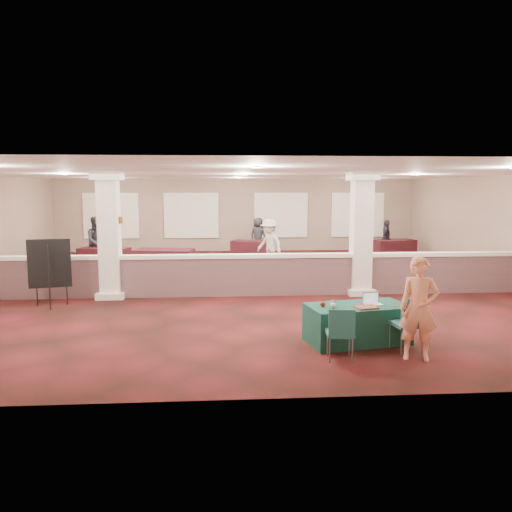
{
  "coord_description": "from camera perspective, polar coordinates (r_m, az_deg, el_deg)",
  "views": [
    {
      "loc": [
        -0.65,
        -14.33,
        2.8
      ],
      "look_at": [
        0.2,
        -2.0,
        1.11
      ],
      "focal_mm": 35.0,
      "sensor_mm": 36.0,
      "label": 1
    }
  ],
  "objects": [
    {
      "name": "conf_chair_main",
      "position": [
        8.96,
        17.13,
        -6.94
      ],
      "size": [
        0.56,
        0.57,
        0.98
      ],
      "rotation": [
        0.0,
        0.0,
        0.17
      ],
      "color": "#1D5054",
      "rests_on": "ground"
    },
    {
      "name": "woman",
      "position": [
        8.57,
        18.12,
        -5.73
      ],
      "size": [
        0.71,
        0.57,
        1.71
      ],
      "primitive_type": "imported",
      "rotation": [
        0.0,
        0.0,
        -0.29
      ],
      "color": "#E47963",
      "rests_on": "ground"
    },
    {
      "name": "wall_back",
      "position": [
        22.37,
        -2.26,
        4.68
      ],
      "size": [
        16.0,
        0.04,
        3.2
      ],
      "primitive_type": "cube",
      "color": "#876D5D",
      "rests_on": "ground"
    },
    {
      "name": "far_table_back_right",
      "position": [
        21.55,
        15.48,
        0.92
      ],
      "size": [
        1.78,
        1.1,
        0.68
      ],
      "primitive_type": "cube",
      "rotation": [
        0.0,
        0.0,
        0.16
      ],
      "color": "black",
      "rests_on": "ground"
    },
    {
      "name": "far_table_back_left",
      "position": [
        18.58,
        -16.94,
        -0.16
      ],
      "size": [
        1.92,
        1.42,
        0.7
      ],
      "primitive_type": "cube",
      "rotation": [
        0.0,
        0.0,
        -0.37
      ],
      "color": "black",
      "rests_on": "ground"
    },
    {
      "name": "ground",
      "position": [
        14.61,
        -1.3,
        -3.29
      ],
      "size": [
        16.0,
        16.0,
        0.0
      ],
      "primitive_type": "plane",
      "color": "#4C1315",
      "rests_on": "ground"
    },
    {
      "name": "column_right",
      "position": [
        13.38,
        11.93,
        2.61
      ],
      "size": [
        0.72,
        0.72,
        3.2
      ],
      "color": "silver",
      "rests_on": "ground"
    },
    {
      "name": "scissors",
      "position": [
        9.33,
        15.68,
        -5.54
      ],
      "size": [
        0.12,
        0.05,
        0.01
      ],
      "primitive_type": "cube",
      "rotation": [
        0.0,
        0.0,
        0.19
      ],
      "color": "#B11225",
      "rests_on": "near_table"
    },
    {
      "name": "partition_wall",
      "position": [
        13.03,
        -1.01,
        -2.1
      ],
      "size": [
        15.6,
        0.28,
        1.1
      ],
      "color": "brown",
      "rests_on": "ground"
    },
    {
      "name": "attendee_c",
      "position": [
        21.55,
        14.66,
        2.03
      ],
      "size": [
        0.76,
        0.97,
        1.49
      ],
      "primitive_type": "imported",
      "rotation": [
        0.0,
        0.0,
        1.11
      ],
      "color": "black",
      "rests_on": "ground"
    },
    {
      "name": "near_table",
      "position": [
        9.35,
        11.49,
        -7.59
      ],
      "size": [
        1.94,
        1.23,
        0.69
      ],
      "primitive_type": "cube",
      "rotation": [
        0.0,
        0.0,
        0.19
      ],
      "color": "#0E362C",
      "rests_on": "ground"
    },
    {
      "name": "ceiling",
      "position": [
        14.35,
        -1.34,
        9.36
      ],
      "size": [
        16.0,
        16.0,
        0.02
      ],
      "primitive_type": "cube",
      "color": "white",
      "rests_on": "wall_back"
    },
    {
      "name": "column_left",
      "position": [
        13.19,
        -16.4,
        2.39
      ],
      "size": [
        0.72,
        0.72,
        3.2
      ],
      "color": "silver",
      "rests_on": "ground"
    },
    {
      "name": "laptop_screen",
      "position": [
        9.42,
        12.95,
        -4.59
      ],
      "size": [
        0.31,
        0.07,
        0.21
      ],
      "primitive_type": "cube",
      "rotation": [
        0.0,
        0.0,
        0.19
      ],
      "color": "silver",
      "rests_on": "near_table"
    },
    {
      "name": "conf_chair_side",
      "position": [
        8.29,
        9.66,
        -8.28
      ],
      "size": [
        0.49,
        0.49,
        0.88
      ],
      "rotation": [
        0.0,
        0.0,
        -0.11
      ],
      "color": "#1D5054",
      "rests_on": "ground"
    },
    {
      "name": "laptop_base",
      "position": [
        9.36,
        13.24,
        -5.4
      ],
      "size": [
        0.35,
        0.27,
        0.02
      ],
      "primitive_type": "cube",
      "rotation": [
        0.0,
        0.0,
        0.19
      ],
      "color": "silver",
      "rests_on": "near_table"
    },
    {
      "name": "sconce_right",
      "position": [
        13.11,
        -15.26,
        3.99
      ],
      "size": [
        0.12,
        0.12,
        0.18
      ],
      "color": "brown",
      "rests_on": "column_left"
    },
    {
      "name": "easel_board",
      "position": [
        12.62,
        -22.53,
        -0.87
      ],
      "size": [
        0.94,
        0.55,
        1.63
      ],
      "rotation": [
        0.0,
        0.0,
        0.22
      ],
      "color": "black",
      "rests_on": "ground"
    },
    {
      "name": "knitting",
      "position": [
        9.08,
        12.48,
        -5.74
      ],
      "size": [
        0.43,
        0.35,
        0.03
      ],
      "primitive_type": "cube",
      "rotation": [
        0.0,
        0.0,
        0.19
      ],
      "color": "#AF381C",
      "rests_on": "near_table"
    },
    {
      "name": "screen_glow",
      "position": [
        9.42,
        12.96,
        -4.69
      ],
      "size": [
        0.28,
        0.06,
        0.18
      ],
      "primitive_type": "cube",
      "rotation": [
        0.0,
        0.0,
        0.19
      ],
      "color": "silver",
      "rests_on": "near_table"
    },
    {
      "name": "yarn_red",
      "position": [
        9.03,
        7.63,
        -5.49
      ],
      "size": [
        0.09,
        0.09,
        0.09
      ],
      "primitive_type": "sphere",
      "color": "maroon",
      "rests_on": "near_table"
    },
    {
      "name": "wall_front",
      "position": [
        6.47,
        1.91,
        -2.9
      ],
      "size": [
        16.0,
        0.04,
        3.2
      ],
      "primitive_type": "cube",
      "color": "#876D5D",
      "rests_on": "ground"
    },
    {
      "name": "far_table_front_right",
      "position": [
        17.16,
        19.77,
        -0.95
      ],
      "size": [
        1.67,
        0.85,
        0.67
      ],
      "primitive_type": "cube",
      "rotation": [
        0.0,
        0.0,
        0.01
      ],
      "color": "black",
      "rests_on": "ground"
    },
    {
      "name": "attendee_d",
      "position": [
        21.28,
        0.24,
        2.31
      ],
      "size": [
        0.87,
        0.77,
        1.56
      ],
      "primitive_type": "imported",
      "rotation": [
        0.0,
        0.0,
        2.56
      ],
      "color": "black",
      "rests_on": "ground"
    },
    {
      "name": "yarn_grey",
      "position": [
        9.18,
        8.84,
        -5.28
      ],
      "size": [
        0.1,
        0.1,
        0.1
      ],
      "primitive_type": "sphere",
      "color": "#515156",
      "rests_on": "near_table"
    },
    {
      "name": "sconce_left",
      "position": [
        13.23,
        -17.65,
        3.94
      ],
      "size": [
        0.12,
        0.12,
        0.18
      ],
      "color": "brown",
      "rests_on": "column_left"
    },
    {
      "name": "far_table_front_center",
      "position": [
        15.03,
        5.66,
        -1.46
      ],
      "size": [
        2.17,
        1.48,
        0.8
      ],
      "primitive_type": "cube",
      "rotation": [
        0.0,
        0.0,
        -0.27
      ],
      "color": "black",
      "rests_on": "ground"
    },
    {
      "name": "attendee_b",
      "position": [
        17.51,
        1.56,
        1.42
      ],
      "size": [
        1.09,
        1.18,
        1.73
      ],
      "primitive_type": "imported",
      "rotation": [
        0.0,
        0.0,
        -0.9
      ],
      "color": "beige",
      "rests_on": "ground"
    },
    {
      "name": "yarn_cream",
      "position": [
        8.96,
        8.83,
        -5.59
      ],
      "size": [
        0.1,
        0.1,
        0.1
      ],
      "primitive_type": "sphere",
      "color": "beige",
      "rests_on": "near_table"
    },
    {
      "name": "attendee_a",
      "position": [
        18.97,
        -17.67,
        1.63
      ],
      "size": [
        0.98,
        0.84,
        1.79
      ],
      "primitive_type": "imported",
      "rotation": [
        0.0,
        0.0,
        0.52
      ],
      "color": "black",
      "rests_on": "ground"
    },
    {
      "name": "far_table_back_center",
      "position": [
        20.61,
        -0.51,
        0.86
      ],
      "size": [
        1.78,
        1.33,
        0.65
      ],
      "primitive_type": "cube",
      "rotation": [
        0.0,
        0.0,
        -0.38
      ],
      "color": "black",
      "rests_on": "ground"
    },
    {
      "name": "wall_right",
      "position": [
        16.78,
        27.16,
        2.81
      ],
      "size": [
        0.04,
        16.0,
        3.2
      ],
      "primitive_type": "cube",
      "color": "#876D5D",
      "rests_on": "ground"
    },
    {
      "name": "far_table_front_left",
      "position": [
        16.97,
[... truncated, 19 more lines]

